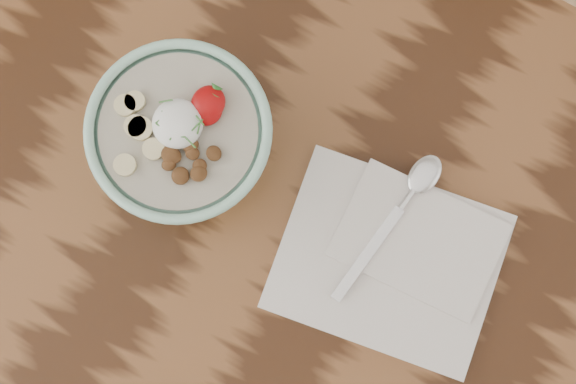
{
  "coord_description": "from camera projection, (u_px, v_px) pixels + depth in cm",
  "views": [
    {
      "loc": [
        -3.01,
        -0.93,
        165.69
      ],
      "look_at": [
        -8.0,
        8.03,
        86.44
      ],
      "focal_mm": 50.0,
      "sensor_mm": 36.0,
      "label": 1
    }
  ],
  "objects": [
    {
      "name": "breakfast_bowl",
      "position": [
        183.0,
        138.0,
        0.86
      ],
      "size": [
        19.37,
        19.37,
        12.88
      ],
      "rotation": [
        0.0,
        0.0,
        -0.02
      ],
      "color": "#9ED4BD",
      "rests_on": "table"
    },
    {
      "name": "table",
      "position": [
        313.0,
        301.0,
        0.99
      ],
      "size": [
        160.0,
        90.0,
        75.0
      ],
      "color": "#351B0D",
      "rests_on": "ground"
    },
    {
      "name": "spoon",
      "position": [
        410.0,
        194.0,
        0.89
      ],
      "size": [
        4.66,
        19.85,
        1.03
      ],
      "rotation": [
        0.0,
        0.0,
        -0.12
      ],
      "color": "silver",
      "rests_on": "napkin"
    },
    {
      "name": "napkin",
      "position": [
        395.0,
        257.0,
        0.9
      ],
      "size": [
        26.93,
        23.1,
        1.48
      ],
      "rotation": [
        0.0,
        0.0,
        0.16
      ],
      "color": "silver",
      "rests_on": "table"
    }
  ]
}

